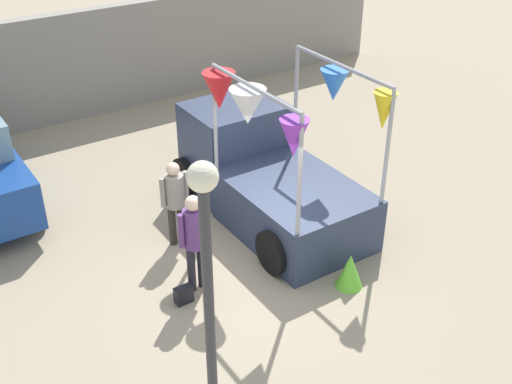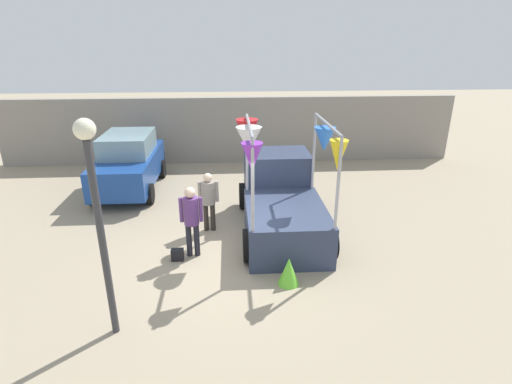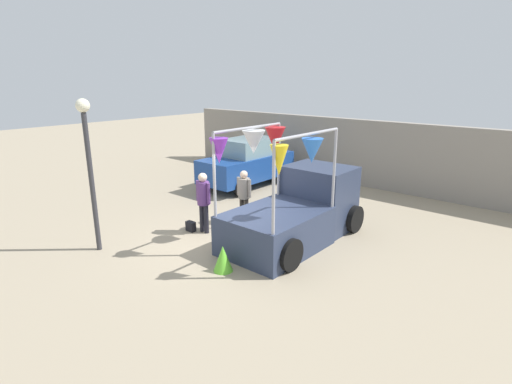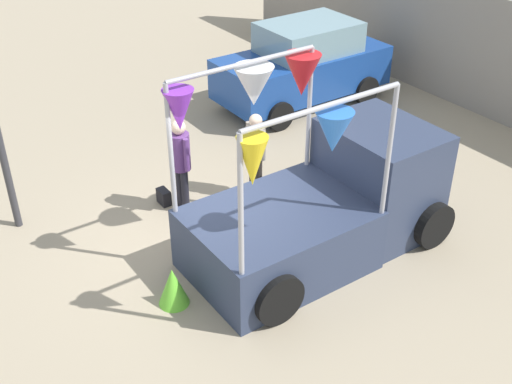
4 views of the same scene
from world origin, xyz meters
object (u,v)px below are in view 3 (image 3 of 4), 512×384
object	(u,v)px
parked_car	(247,162)
person_customer	(203,197)
folded_kite_bundle_lime	(223,258)
handbag	(191,226)
vendor_truck	(299,206)
street_lamp	(88,154)
person_vendor	(244,192)

from	to	relation	value
parked_car	person_customer	size ratio (longest dim) A/B	2.35
folded_kite_bundle_lime	handbag	bearing A→B (deg)	155.22
vendor_truck	folded_kite_bundle_lime	xyz separation A→B (m)	(-0.14, -2.72, -0.58)
handbag	street_lamp	world-z (taller)	street_lamp
parked_car	person_vendor	bearing A→B (deg)	-49.65
parked_car	street_lamp	world-z (taller)	street_lamp
vendor_truck	person_vendor	world-z (taller)	vendor_truck
person_vendor	handbag	size ratio (longest dim) A/B	5.67
person_vendor	handbag	xyz separation A→B (m)	(-0.68, -1.50, -0.81)
person_customer	folded_kite_bundle_lime	distance (m)	2.54
person_customer	folded_kite_bundle_lime	size ratio (longest dim) A/B	2.84
vendor_truck	street_lamp	world-z (taller)	street_lamp
person_vendor	handbag	distance (m)	1.83
vendor_truck	handbag	world-z (taller)	vendor_truck
vendor_truck	person_vendor	xyz separation A→B (m)	(-1.86, -0.11, 0.07)
parked_car	person_vendor	world-z (taller)	parked_car
person_customer	handbag	size ratio (longest dim) A/B	6.08
vendor_truck	person_vendor	distance (m)	1.87
parked_car	street_lamp	xyz separation A→B (m)	(1.26, -7.04, 1.50)
parked_car	person_customer	xyz separation A→B (m)	(2.41, -4.52, 0.09)
vendor_truck	street_lamp	xyz separation A→B (m)	(-3.34, -3.93, 1.57)
street_lamp	folded_kite_bundle_lime	bearing A→B (deg)	20.70
person_vendor	vendor_truck	bearing A→B (deg)	3.40
handbag	folded_kite_bundle_lime	distance (m)	2.65
person_vendor	street_lamp	distance (m)	4.36
person_vendor	street_lamp	xyz separation A→B (m)	(-1.48, -3.82, 1.50)
vendor_truck	folded_kite_bundle_lime	world-z (taller)	vendor_truck
street_lamp	person_customer	bearing A→B (deg)	65.41
street_lamp	folded_kite_bundle_lime	size ratio (longest dim) A/B	6.21
vendor_truck	person_customer	distance (m)	2.61
person_vendor	handbag	bearing A→B (deg)	-114.33
person_customer	parked_car	bearing A→B (deg)	118.09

